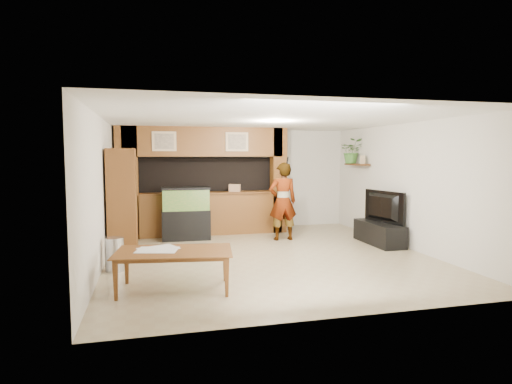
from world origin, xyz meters
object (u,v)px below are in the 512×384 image
object	(u,v)px
person	(283,201)
dining_table	(174,271)
pantry_cabinet	(123,203)
television	(380,207)
aquarium	(186,214)

from	to	relation	value
person	dining_table	xyz separation A→B (m)	(-2.62, -3.14, -0.60)
pantry_cabinet	person	xyz separation A→B (m)	(3.44, 0.79, -0.15)
television	person	size ratio (longest dim) A/B	0.68
pantry_cabinet	dining_table	distance (m)	2.60
pantry_cabinet	television	bearing A→B (deg)	-1.52
aquarium	person	distance (m)	2.23
television	person	distance (m)	2.13
aquarium	television	world-z (taller)	aquarium
aquarium	person	world-z (taller)	person
aquarium	television	distance (m)	4.32
pantry_cabinet	aquarium	size ratio (longest dim) A/B	1.71
pantry_cabinet	television	xyz separation A→B (m)	(5.35, -0.14, -0.22)
pantry_cabinet	dining_table	xyz separation A→B (m)	(0.82, -2.35, -0.74)
television	dining_table	distance (m)	5.07
television	pantry_cabinet	bearing A→B (deg)	77.81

